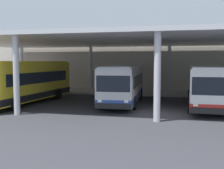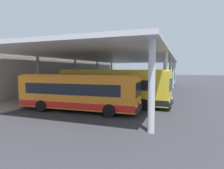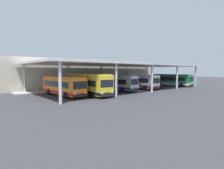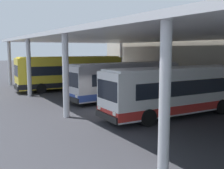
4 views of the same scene
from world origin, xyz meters
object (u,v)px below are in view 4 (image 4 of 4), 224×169
bus_nearest_bay (73,71)px  bus_second_bay (70,73)px  bus_far_bay (177,90)px  bus_middle_bay (126,80)px

bus_nearest_bay → bus_second_bay: size_ratio=0.93×
bus_nearest_bay → bus_far_bay: size_ratio=1.00×
bus_nearest_bay → bus_far_bay: (18.26, -0.34, 0.00)m
bus_second_bay → bus_far_bay: bus_second_bay is taller
bus_second_bay → bus_middle_bay: (7.93, 1.89, -0.19)m
bus_second_bay → bus_nearest_bay: bearing=153.6°
bus_nearest_bay → bus_middle_bay: (11.61, 0.06, 0.00)m
bus_nearest_bay → bus_middle_bay: 11.61m
bus_nearest_bay → bus_second_bay: bearing=-26.4°
bus_second_bay → bus_middle_bay: bus_second_bay is taller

